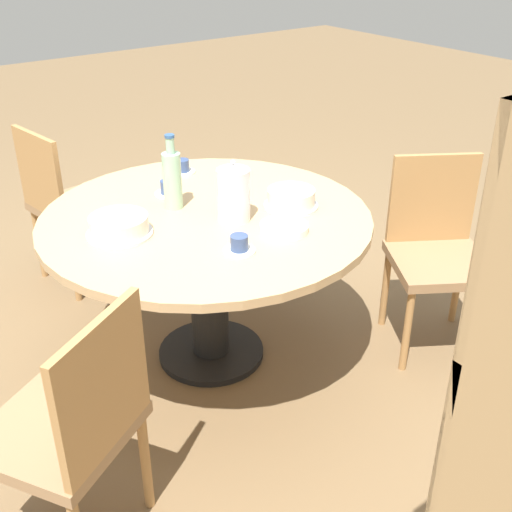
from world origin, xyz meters
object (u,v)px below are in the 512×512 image
(water_bottle, at_px, (172,179))
(cup_b, at_px, (182,167))
(cake_main, at_px, (119,226))
(cup_c, at_px, (168,189))
(cup_a, at_px, (239,245))
(cake_second, at_px, (291,199))
(chair_c, at_px, (69,202))
(chair_a, at_px, (72,426))
(coffee_pot, at_px, (233,193))
(chair_b, at_px, (437,249))

(water_bottle, distance_m, cup_b, 0.42)
(cake_main, bearing_deg, cup_c, -145.84)
(cup_a, bearing_deg, water_bottle, -91.04)
(cake_second, xyz_separation_m, cup_a, (0.41, 0.20, -0.01))
(cake_main, bearing_deg, cake_second, 164.84)
(chair_c, relative_size, cup_a, 7.21)
(chair_a, relative_size, cake_main, 3.41)
(chair_c, distance_m, water_bottle, 0.96)
(coffee_pot, bearing_deg, chair_c, -75.83)
(water_bottle, xyz_separation_m, cup_a, (0.01, 0.49, -0.10))
(cake_second, relative_size, cup_b, 1.90)
(chair_b, xyz_separation_m, coffee_pot, (0.85, -0.38, 0.36))
(chair_a, xyz_separation_m, coffee_pot, (-0.92, -0.48, 0.36))
(chair_c, xyz_separation_m, cup_c, (-0.20, 0.73, 0.27))
(coffee_pot, xyz_separation_m, cup_c, (0.08, -0.39, -0.09))
(cake_main, distance_m, cup_b, 0.69)
(cake_second, height_order, cup_a, cake_second)
(chair_a, height_order, cake_main, chair_a)
(chair_a, bearing_deg, water_bottle, -168.21)
(chair_c, distance_m, cup_c, 0.81)
(chair_c, height_order, cup_a, chair_c)
(cake_main, bearing_deg, water_bottle, -161.17)
(chair_c, bearing_deg, chair_a, 149.60)
(cup_c, bearing_deg, cup_a, 84.70)
(chair_a, xyz_separation_m, chair_b, (-1.77, -0.10, 0.00))
(chair_c, height_order, water_bottle, water_bottle)
(water_bottle, bearing_deg, cup_b, -125.73)
(cake_second, bearing_deg, chair_a, 20.27)
(chair_b, distance_m, chair_c, 1.88)
(cake_main, relative_size, cup_c, 2.12)
(cake_main, xyz_separation_m, cake_second, (-0.70, 0.19, 0.00))
(coffee_pot, bearing_deg, cup_a, 59.32)
(cake_main, relative_size, cup_a, 2.12)
(chair_c, bearing_deg, cup_c, -173.49)
(cup_a, height_order, cup_b, same)
(cup_a, relative_size, cup_c, 1.00)
(water_bottle, xyz_separation_m, cake_second, (-0.40, 0.29, -0.09))
(chair_b, bearing_deg, cup_b, 159.15)
(water_bottle, xyz_separation_m, cup_b, (-0.24, -0.33, -0.10))
(chair_c, distance_m, coffee_pot, 1.21)
(cake_main, xyz_separation_m, cup_a, (-0.29, 0.39, -0.01))
(cup_a, bearing_deg, chair_c, -84.13)
(chair_b, xyz_separation_m, cup_a, (0.99, -0.14, 0.27))
(cup_c, bearing_deg, chair_a, 45.95)
(chair_c, relative_size, water_bottle, 2.76)
(cup_a, bearing_deg, cup_c, -95.30)
(chair_b, xyz_separation_m, cake_main, (1.28, -0.53, 0.28))
(chair_a, height_order, chair_b, same)
(chair_b, height_order, cup_c, chair_b)
(chair_a, distance_m, chair_c, 1.73)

